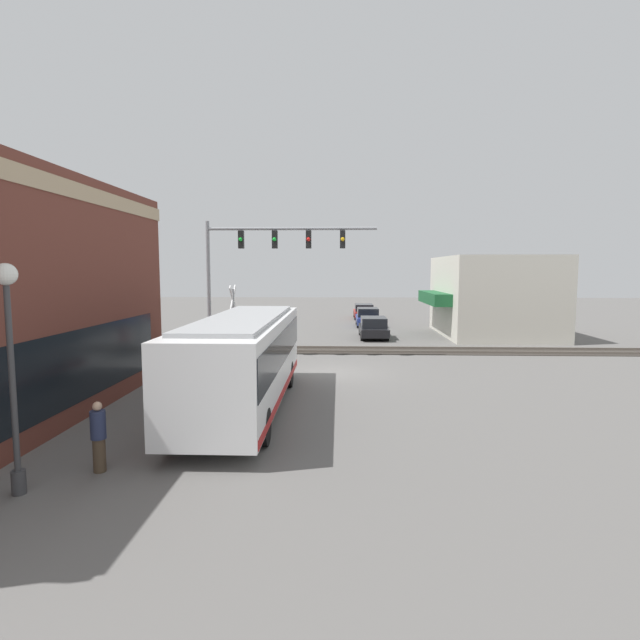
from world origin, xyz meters
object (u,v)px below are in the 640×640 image
at_px(parked_car_red, 364,312).
at_px(pedestrian_by_lamp, 99,436).
at_px(crossing_signal, 233,315).
at_px(parked_car_blue, 368,318).
at_px(city_bus, 244,358).
at_px(parked_car_black, 373,328).
at_px(streetlamp, 11,358).
at_px(pedestrian_at_crossing, 256,341).

distance_m(parked_car_red, pedestrian_by_lamp, 36.56).
xyz_separation_m(crossing_signal, parked_car_red, (21.58, -7.66, -1.65)).
relative_size(parked_car_blue, parked_car_red, 0.94).
height_order(city_bus, parked_car_red, city_bus).
distance_m(parked_car_black, parked_car_blue, 6.92).
xyz_separation_m(city_bus, streetlamp, (-6.45, 3.44, 1.12)).
height_order(streetlamp, parked_car_blue, streetlamp).
distance_m(city_bus, pedestrian_by_lamp, 5.82).
bearing_deg(parked_car_blue, streetlamp, 163.88).
xyz_separation_m(streetlamp, parked_car_blue, (30.60, -8.84, -2.13)).
relative_size(city_bus, streetlamp, 2.24).
xyz_separation_m(crossing_signal, streetlamp, (-15.34, 1.18, 0.52)).
bearing_deg(pedestrian_by_lamp, crossing_signal, -0.29).
bearing_deg(pedestrian_at_crossing, streetlamp, 172.04).
bearing_deg(city_bus, crossing_signal, 14.27).
distance_m(city_bus, parked_car_blue, 24.77).
distance_m(parked_car_blue, pedestrian_by_lamp, 30.42).
height_order(city_bus, parked_car_blue, city_bus).
relative_size(crossing_signal, pedestrian_by_lamp, 2.34).
bearing_deg(parked_car_black, pedestrian_at_crossing, 139.49).
bearing_deg(crossing_signal, parked_car_black, -42.57).
bearing_deg(crossing_signal, pedestrian_at_crossing, -60.30).
bearing_deg(streetlamp, pedestrian_at_crossing, -7.96).
xyz_separation_m(crossing_signal, pedestrian_by_lamp, (-14.16, 0.07, -1.47)).
height_order(pedestrian_at_crossing, pedestrian_by_lamp, pedestrian_at_crossing).
distance_m(city_bus, parked_car_black, 18.09).
bearing_deg(city_bus, streetlamp, 151.88).
relative_size(city_bus, parked_car_red, 2.35).
relative_size(crossing_signal, parked_car_red, 0.85).
relative_size(crossing_signal, streetlamp, 0.81).
xyz_separation_m(parked_car_blue, parked_car_red, (6.31, 0.00, -0.05)).
relative_size(city_bus, pedestrian_at_crossing, 5.98).
bearing_deg(pedestrian_at_crossing, crossing_signal, 119.70).
bearing_deg(parked_car_red, pedestrian_by_lamp, 167.79).
height_order(crossing_signal, parked_car_blue, crossing_signal).
distance_m(streetlamp, pedestrian_by_lamp, 2.57).
xyz_separation_m(parked_car_blue, pedestrian_at_crossing, (-14.67, 6.62, 0.21)).
relative_size(parked_car_blue, pedestrian_at_crossing, 2.39).
bearing_deg(parked_car_black, parked_car_blue, -0.00).
relative_size(crossing_signal, parked_car_blue, 0.90).
bearing_deg(pedestrian_at_crossing, parked_car_red, -17.51).
xyz_separation_m(city_bus, parked_car_black, (17.23, -5.40, -1.04)).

